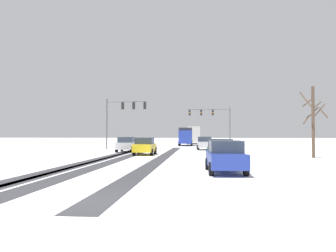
% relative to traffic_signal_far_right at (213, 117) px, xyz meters
% --- Properties ---
extents(ground_plane, '(300.00, 300.00, 0.00)m').
position_rel_traffic_signal_far_right_xyz_m(ground_plane, '(-5.65, -45.45, -4.83)').
color(ground_plane, white).
extents(wheel_track_left_lane, '(1.13, 39.00, 0.01)m').
position_rel_traffic_signal_far_right_xyz_m(wheel_track_left_lane, '(-10.26, -27.73, -4.82)').
color(wheel_track_left_lane, '#38383D').
rests_on(wheel_track_left_lane, ground).
extents(wheel_track_right_lane, '(1.14, 39.00, 0.01)m').
position_rel_traffic_signal_far_right_xyz_m(wheel_track_right_lane, '(-8.60, -27.73, -4.82)').
color(wheel_track_right_lane, '#38383D').
rests_on(wheel_track_right_lane, ground).
extents(wheel_track_center, '(0.76, 39.00, 0.01)m').
position_rel_traffic_signal_far_right_xyz_m(wheel_track_center, '(-9.75, -27.73, -4.82)').
color(wheel_track_center, '#38383D').
rests_on(wheel_track_center, ground).
extents(wheel_track_oncoming, '(1.09, 39.00, 0.01)m').
position_rel_traffic_signal_far_right_xyz_m(wheel_track_oncoming, '(-5.44, -27.73, -4.82)').
color(wheel_track_oncoming, '#38383D').
rests_on(wheel_track_oncoming, ground).
extents(sidewalk_kerb_right, '(4.00, 39.00, 0.12)m').
position_rel_traffic_signal_far_right_xyz_m(sidewalk_kerb_right, '(4.26, -29.50, -4.77)').
color(sidewalk_kerb_right, white).
rests_on(sidewalk_kerb_right, ground).
extents(traffic_signal_far_right, '(7.17, 0.41, 6.50)m').
position_rel_traffic_signal_far_right_xyz_m(traffic_signal_far_right, '(0.00, 0.00, 0.00)').
color(traffic_signal_far_right, '#56565B').
rests_on(traffic_signal_far_right, ground).
extents(traffic_signal_near_left, '(5.35, 0.55, 6.50)m').
position_rel_traffic_signal_far_right_xyz_m(traffic_signal_near_left, '(-12.06, -14.10, -0.06)').
color(traffic_signal_near_left, '#56565B').
rests_on(traffic_signal_near_left, ground).
extents(car_silver_lead, '(1.97, 4.17, 1.62)m').
position_rel_traffic_signal_far_right_xyz_m(car_silver_lead, '(-1.69, -14.39, -4.01)').
color(car_silver_lead, '#B7BABF').
rests_on(car_silver_lead, ground).
extents(car_white_second, '(1.87, 4.12, 1.62)m').
position_rel_traffic_signal_far_right_xyz_m(car_white_second, '(-10.34, -19.61, -4.01)').
color(car_white_second, silver).
rests_on(car_white_second, ground).
extents(car_yellow_cab_third, '(1.84, 4.11, 1.62)m').
position_rel_traffic_signal_far_right_xyz_m(car_yellow_cab_third, '(-7.47, -24.62, -4.01)').
color(car_yellow_cab_third, yellow).
rests_on(car_yellow_cab_third, ground).
extents(car_dark_green_fourth, '(1.93, 4.15, 1.62)m').
position_rel_traffic_signal_far_right_xyz_m(car_dark_green_fourth, '(-1.08, -33.08, -4.01)').
color(car_dark_green_fourth, '#194C2D').
rests_on(car_dark_green_fourth, ground).
extents(car_blue_fifth, '(1.95, 4.16, 1.62)m').
position_rel_traffic_signal_far_right_xyz_m(car_blue_fifth, '(-1.16, -38.13, -4.01)').
color(car_blue_fifth, '#233899').
rests_on(car_blue_fifth, ground).
extents(bus_oncoming, '(2.76, 11.02, 3.38)m').
position_rel_traffic_signal_far_right_xyz_m(bus_oncoming, '(-3.35, 11.65, -2.83)').
color(bus_oncoming, silver).
rests_on(bus_oncoming, ground).
extents(box_truck_delivery, '(2.42, 7.44, 3.02)m').
position_rel_traffic_signal_far_right_xyz_m(box_truck_delivery, '(-4.56, 0.22, -3.19)').
color(box_truck_delivery, '#233899').
rests_on(box_truck_delivery, ground).
extents(bare_tree_sidewalk_mid, '(2.18, 2.09, 5.86)m').
position_rel_traffic_signal_far_right_xyz_m(bare_tree_sidewalk_mid, '(6.84, -27.36, -1.64)').
color(bare_tree_sidewalk_mid, brown).
rests_on(bare_tree_sidewalk_mid, ground).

